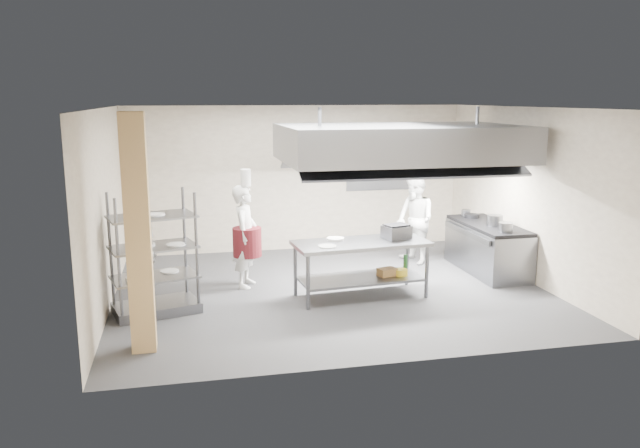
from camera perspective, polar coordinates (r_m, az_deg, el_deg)
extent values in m
plane|color=#2F2F32|center=(10.47, 0.99, -6.06)|extent=(7.00, 7.00, 0.00)
plane|color=silver|center=(9.98, 1.05, 10.59)|extent=(7.00, 7.00, 0.00)
plane|color=tan|center=(13.02, -2.06, 4.18)|extent=(7.00, 0.00, 7.00)
plane|color=tan|center=(9.91, -19.07, 1.23)|extent=(0.00, 6.00, 6.00)
plane|color=tan|center=(11.44, 18.35, 2.58)|extent=(0.00, 6.00, 6.00)
cube|color=tan|center=(8.00, -16.29, -0.94)|extent=(0.30, 0.30, 3.00)
cube|color=gray|center=(10.76, 7.34, 7.37)|extent=(4.00, 2.50, 0.60)
cube|color=white|center=(10.52, 2.65, 5.61)|extent=(1.60, 0.12, 0.04)
cube|color=white|center=(11.12, 11.69, 5.70)|extent=(1.60, 0.12, 0.04)
cube|color=gray|center=(13.31, 5.73, 4.29)|extent=(1.50, 0.28, 0.04)
cube|color=gray|center=(9.94, 3.78, -1.78)|extent=(2.21, 1.07, 0.06)
cube|color=slate|center=(10.09, 3.74, -4.99)|extent=(2.03, 0.97, 0.04)
cube|color=gray|center=(11.87, 15.05, -2.24)|extent=(0.80, 2.00, 0.84)
cube|color=black|center=(11.77, 15.16, -0.11)|extent=(0.78, 1.96, 0.06)
imported|color=white|center=(10.54, -6.83, -1.13)|extent=(0.60, 0.73, 1.74)
imported|color=white|center=(12.11, 8.69, 0.37)|extent=(0.83, 0.96, 1.70)
imported|color=silver|center=(9.53, -16.17, -2.29)|extent=(0.80, 1.22, 1.92)
cube|color=slate|center=(10.21, 6.99, -0.73)|extent=(0.49, 0.43, 0.20)
cube|color=olive|center=(10.18, 6.16, -4.39)|extent=(0.33, 0.27, 0.13)
cylinder|color=gray|center=(11.59, 15.70, 0.33)|extent=(0.28, 0.28, 0.19)
cylinder|color=silver|center=(9.56, -14.87, -4.53)|extent=(0.28, 0.28, 0.05)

